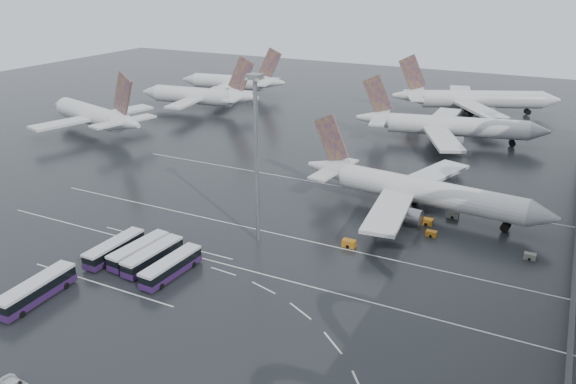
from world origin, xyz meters
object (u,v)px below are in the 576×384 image
at_px(airliner_main, 416,191).
at_px(bus_row_near_b, 139,251).
at_px(jet_remote_far, 234,82).
at_px(jet_remote_west, 96,116).
at_px(gse_cart_belly_a, 431,234).
at_px(airliner_gate_c, 473,100).
at_px(gse_cart_belly_b, 453,215).
at_px(bus_row_far_a, 36,290).
at_px(bus_row_near_c, 153,256).
at_px(jet_remote_mid, 201,96).
at_px(floodlight_mast, 256,140).
at_px(gse_cart_belly_c, 349,243).
at_px(bus_row_near_d, 171,267).
at_px(gse_cart_belly_d, 530,256).
at_px(bus_row_near_a, 114,249).
at_px(airliner_gate_b, 447,126).
at_px(gse_cart_belly_e, 427,221).

distance_m(airliner_main, bus_row_near_b, 54.49).
bearing_deg(jet_remote_far, jet_remote_west, 75.02).
bearing_deg(bus_row_near_b, gse_cart_belly_a, -48.93).
height_order(airliner_gate_c, gse_cart_belly_b, airliner_gate_c).
relative_size(jet_remote_far, bus_row_far_a, 3.25).
xyz_separation_m(jet_remote_far, gse_cart_belly_b, (100.16, -80.14, -4.20)).
bearing_deg(jet_remote_far, bus_row_near_c, 107.14).
bearing_deg(airliner_main, jet_remote_mid, 155.40).
xyz_separation_m(bus_row_far_a, floodlight_mast, (19.09, 31.80, 16.93)).
height_order(bus_row_far_a, gse_cart_belly_c, bus_row_far_a).
height_order(jet_remote_west, gse_cart_belly_b, jet_remote_west).
height_order(jet_remote_mid, bus_row_near_c, jet_remote_mid).
xyz_separation_m(bus_row_near_b, bus_row_near_c, (3.31, -0.47, 0.01)).
xyz_separation_m(airliner_main, bus_row_near_c, (-32.41, -41.53, -2.73)).
bearing_deg(floodlight_mast, gse_cart_belly_c, 18.19).
relative_size(bus_row_near_d, gse_cart_belly_a, 6.34).
bearing_deg(gse_cart_belly_a, gse_cart_belly_b, 79.97).
bearing_deg(gse_cart_belly_b, bus_row_near_d, -129.20).
xyz_separation_m(jet_remote_far, bus_row_near_c, (60.18, -121.78, -3.17)).
bearing_deg(airliner_main, bus_row_near_d, -116.73).
distance_m(jet_remote_far, gse_cart_belly_b, 128.34).
height_order(bus_row_near_b, bus_row_near_d, bus_row_near_d).
height_order(airliner_gate_c, gse_cart_belly_c, airliner_gate_c).
distance_m(bus_row_near_c, gse_cart_belly_d, 62.78).
height_order(airliner_gate_c, gse_cart_belly_a, airliner_gate_c).
bearing_deg(gse_cart_belly_d, bus_row_near_a, -153.67).
bearing_deg(jet_remote_mid, gse_cart_belly_a, 139.60).
relative_size(airliner_main, airliner_gate_b, 0.98).
distance_m(airliner_gate_b, jet_remote_mid, 83.45).
xyz_separation_m(bus_row_near_c, gse_cart_belly_a, (38.18, 31.45, -1.10)).
distance_m(gse_cart_belly_b, gse_cart_belly_c, 24.95).
bearing_deg(bus_row_near_a, gse_cart_belly_c, -56.85).
relative_size(airliner_gate_b, bus_row_near_a, 4.34).
relative_size(airliner_gate_b, gse_cart_belly_c, 22.43).
bearing_deg(jet_remote_mid, gse_cart_belly_e, 141.08).
bearing_deg(airliner_gate_b, jet_remote_west, -170.71).
relative_size(bus_row_near_a, bus_row_near_c, 0.99).
bearing_deg(gse_cart_belly_d, gse_cart_belly_b, 142.78).
height_order(jet_remote_far, bus_row_far_a, jet_remote_far).
distance_m(airliner_main, bus_row_near_c, 52.75).
height_order(bus_row_near_a, bus_row_far_a, bus_row_far_a).
xyz_separation_m(jet_remote_west, bus_row_far_a, (58.69, -71.81, -3.51)).
distance_m(airliner_gate_c, gse_cart_belly_e, 94.93).
xyz_separation_m(airliner_main, gse_cart_belly_e, (3.75, -5.37, -3.75)).
bearing_deg(airliner_gate_b, gse_cart_belly_e, -93.64).
height_order(bus_row_near_c, gse_cart_belly_c, bus_row_near_c).
bearing_deg(gse_cart_belly_e, gse_cart_belly_d, -17.51).
bearing_deg(bus_row_far_a, bus_row_near_c, -30.22).
bearing_deg(bus_row_far_a, airliner_gate_c, -16.89).
distance_m(jet_remote_west, bus_row_near_c, 87.17).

